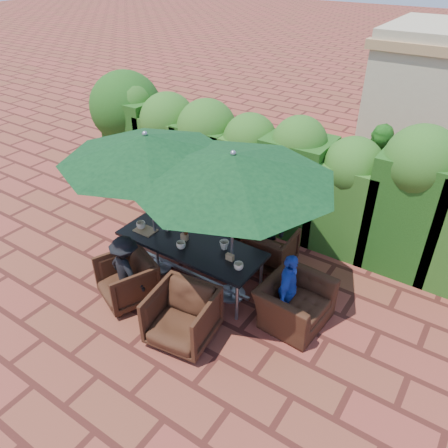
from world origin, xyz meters
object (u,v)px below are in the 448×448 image
Objects in this scene: chair_far_left at (183,222)px; chair_near_left at (127,278)px; chair_far_mid at (224,235)px; umbrella_left at (146,147)px; chair_end_right at (295,297)px; dining_table at (190,246)px; umbrella_right at (233,168)px; chair_far_right at (271,247)px; chair_near_right at (182,315)px.

chair_near_left is at bearing 85.92° from chair_far_left.
umbrella_left is at bearing 68.12° from chair_far_mid.
umbrella_left is at bearing 98.40° from chair_end_right.
umbrella_right reaches higher than dining_table.
chair_near_right reaches higher than chair_far_right.
chair_far_right is 1.32m from chair_end_right.
chair_far_right reaches higher than dining_table.
chair_near_right is (0.64, -2.00, 0.06)m from chair_far_mid.
umbrella_right is at bearing 4.36° from dining_table.
umbrella_left is 2.08m from chair_far_left.
chair_end_right is at bearing 167.67° from chair_far_mid.
chair_far_right is (0.85, 0.13, 0.02)m from chair_far_mid.
chair_far_right is at bearing 50.38° from dining_table.
chair_far_right reaches higher than chair_far_left.
chair_far_mid is (0.88, 0.07, 0.00)m from chair_far_left.
chair_near_left is at bearing -81.32° from umbrella_left.
chair_near_right is at bearing 140.38° from chair_end_right.
dining_table is at bearing -175.64° from umbrella_right.
dining_table is 2.75× the size of chair_near_right.
dining_table is at bearing 120.72° from chair_far_left.
chair_far_mid is at bearing 99.72° from chair_near_right.
dining_table is 0.92× the size of umbrella_left.
umbrella_right is 2.06m from chair_end_right.
chair_far_left is 1.79m from chair_near_left.
chair_near_left reaches higher than chair_far_right.
umbrella_right reaches higher than chair_end_right.
chair_near_left is 0.92× the size of chair_near_right.
umbrella_right is at bearing 5.37° from umbrella_left.
chair_far_left is 0.99× the size of chair_far_mid.
umbrella_left is 3.04m from chair_end_right.
chair_far_mid is 2.10m from chair_near_right.
dining_table is 1.28m from chair_near_right.
chair_far_left is 0.85× the size of chair_near_right.
chair_end_right is (1.77, -0.82, 0.07)m from chair_far_mid.
umbrella_left is 2.57× the size of chair_end_right.
chair_far_left is 2.46m from chair_near_right.
dining_table is 1.71m from umbrella_right.
dining_table is at bearing 6.48° from umbrella_left.
chair_near_right is (1.21, -0.17, 0.04)m from chair_near_left.
dining_table is 1.68m from umbrella_left.
umbrella_left reaches higher than dining_table.
umbrella_left is (-0.67, -0.08, 1.54)m from dining_table.
umbrella_left is 2.00m from chair_near_left.
chair_near_left is (0.13, -0.83, -1.81)m from umbrella_left.
chair_near_right is (1.52, -1.93, 0.07)m from chair_far_left.
dining_table is 1.40m from chair_far_right.
chair_far_left is (-1.60, 0.80, -1.84)m from umbrella_right.
umbrella_left is 2.64m from chair_far_right.
chair_far_right is (1.73, 0.20, 0.02)m from chair_far_left.
chair_far_left is at bearing 4.35° from chair_far_right.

